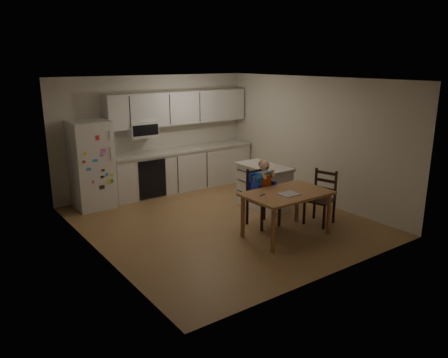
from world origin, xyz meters
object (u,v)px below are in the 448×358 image
refrigerator (91,165)px  chair_booster (262,186)px  red_cup (265,166)px  kitchen_island (264,186)px  dining_table (287,198)px  chair_side (323,193)px

refrigerator → chair_booster: size_ratio=1.45×
red_cup → chair_booster: bearing=-134.8°
kitchen_island → dining_table: (-0.66, -1.33, 0.22)m
red_cup → dining_table: (-0.50, -1.13, -0.24)m
kitchen_island → dining_table: 1.51m
refrigerator → dining_table: refrigerator is taller
kitchen_island → chair_side: 1.29m
dining_table → kitchen_island: bearing=63.5°
kitchen_island → red_cup: bearing=-127.6°
chair_booster → chair_side: (0.94, -0.54, -0.17)m
refrigerator → red_cup: bearing=-40.4°
chair_booster → kitchen_island: bearing=47.1°
refrigerator → kitchen_island: (2.71, -1.96, -0.43)m
red_cup → kitchen_island: bearing=52.4°
red_cup → chair_booster: 0.74m
dining_table → refrigerator: bearing=121.8°
refrigerator → chair_side: refrigerator is taller
red_cup → dining_table: bearing=-114.1°
kitchen_island → chair_booster: (-0.66, -0.71, 0.29)m
red_cup → dining_table: size_ratio=0.06×
chair_booster → refrigerator: bearing=127.3°
kitchen_island → refrigerator: bearing=144.1°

